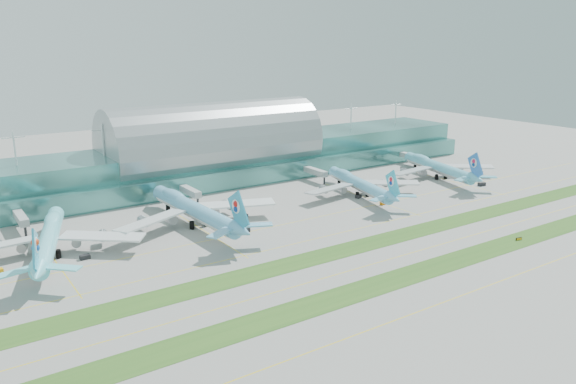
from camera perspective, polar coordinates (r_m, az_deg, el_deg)
ground at (r=216.26m, az=8.22°, el=-5.47°), size 700.00×700.00×0.00m
terminal at (r=315.82m, az=-7.52°, el=3.82°), size 340.00×69.10×36.00m
grass_strip_near at (r=198.03m, az=13.68°, el=-7.73°), size 420.00×12.00×0.08m
grass_strip_far at (r=217.63m, az=7.86°, el=-5.31°), size 420.00×12.00×0.08m
taxiline_a at (r=186.51m, az=18.25°, el=-9.57°), size 420.00×0.35×0.01m
taxiline_b at (r=206.88m, az=10.82°, el=-6.56°), size 420.00×0.35×0.01m
taxiline_c at (r=229.02m, az=5.20°, el=-4.18°), size 420.00×0.35×0.01m
taxiline_d at (r=245.51m, az=1.96°, el=-2.79°), size 420.00×0.35×0.01m
airliner_a at (r=221.57m, az=-23.13°, el=-4.27°), size 65.35×75.71×21.29m
airliner_b at (r=239.73m, az=-9.61°, el=-1.67°), size 73.45×83.38×22.95m
airliner_c at (r=284.42m, az=7.20°, el=0.89°), size 61.85×71.27×19.81m
airliner_d at (r=329.66m, az=14.92°, el=2.52°), size 64.17×74.16×20.74m
gse_b at (r=214.46m, az=-19.94°, el=-6.22°), size 3.55×2.01×1.54m
gse_c at (r=229.96m, az=-4.36°, el=-3.85°), size 3.83×2.21×1.75m
gse_d at (r=248.32m, az=-4.46°, el=-2.44°), size 3.24×2.09×1.45m
gse_e at (r=270.47m, az=9.61°, el=-1.13°), size 3.28×2.18×1.45m
gse_f at (r=280.26m, az=7.17°, el=-0.45°), size 3.69×2.87×1.50m
gse_g at (r=319.06m, az=19.08°, el=0.77°), size 4.29×2.94×1.80m
gse_h at (r=347.07m, az=18.86°, el=1.89°), size 4.34×2.48×1.61m
taxiway_sign_east at (r=237.84m, az=22.40°, el=-4.42°), size 2.75×0.95×1.17m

